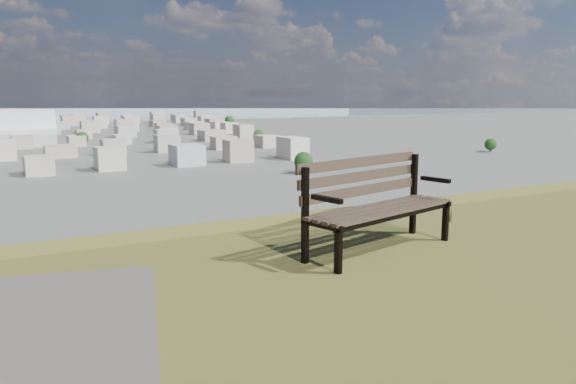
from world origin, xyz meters
TOP-DOWN VIEW (x-y plane):
  - park_bench at (0.76, 2.63)m, footprint 1.86×0.98m

SIDE VIEW (x-z plane):
  - park_bench at x=0.76m, z-range 25.06..25.99m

